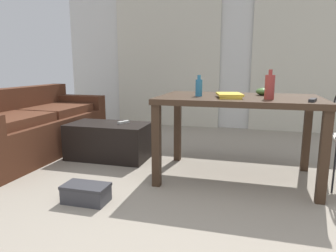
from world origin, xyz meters
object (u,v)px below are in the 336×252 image
at_px(tv_remote_primary, 123,122).
at_px(scissors, 225,93).
at_px(bottle_far, 270,87).
at_px(shoebox, 86,193).
at_px(book_stack, 230,95).
at_px(bottle_near, 199,87).
at_px(bowl, 264,91).
at_px(coffee_table, 109,141).
at_px(craft_table, 238,107).
at_px(tv_remote_on_table, 313,100).
at_px(couch, 30,128).

bearing_deg(tv_remote_primary, scissors, 22.88).
height_order(bottle_far, shoebox, bottle_far).
xyz_separation_m(book_stack, tv_remote_primary, (-1.21, 0.47, -0.38)).
xyz_separation_m(bottle_near, bottle_far, (0.60, -0.10, 0.02)).
distance_m(bottle_far, bowl, 0.36).
relative_size(coffee_table, craft_table, 0.64).
distance_m(craft_table, tv_remote_primary, 1.35).
xyz_separation_m(bowl, tv_remote_on_table, (0.34, -0.45, -0.02)).
bearing_deg(coffee_table, couch, -176.04).
relative_size(scissors, shoebox, 0.32).
bearing_deg(shoebox, tv_remote_on_table, 19.25).
xyz_separation_m(bottle_near, book_stack, (0.28, -0.06, -0.06)).
relative_size(couch, bottle_near, 10.93).
bearing_deg(coffee_table, book_stack, -16.40).
bearing_deg(bottle_far, book_stack, 173.42).
bearing_deg(bottle_far, coffee_table, 165.42).
bearing_deg(bottle_near, coffee_table, 162.62).
height_order(couch, tv_remote_primary, couch).
bearing_deg(tv_remote_on_table, coffee_table, -177.13).
distance_m(bottle_near, book_stack, 0.29).
height_order(coffee_table, scissors, scissors).
height_order(couch, shoebox, couch).
bearing_deg(tv_remote_primary, bottle_near, 1.82).
height_order(coffee_table, bottle_near, bottle_near).
xyz_separation_m(coffee_table, tv_remote_on_table, (2.01, -0.53, 0.58)).
bearing_deg(scissors, tv_remote_primary, 177.47).
bearing_deg(book_stack, tv_remote_primary, 158.87).
xyz_separation_m(couch, tv_remote_primary, (1.15, 0.13, 0.11)).
distance_m(bowl, tv_remote_primary, 1.56).
bearing_deg(tv_remote_on_table, shoebox, -142.97).
height_order(bottle_far, scissors, bottle_far).
distance_m(couch, craft_table, 2.47).
bearing_deg(coffee_table, shoebox, -72.70).
distance_m(bottle_near, bottle_far, 0.61).
bearing_deg(bottle_near, bowl, 23.95).
height_order(bottle_near, tv_remote_primary, bottle_near).
relative_size(bottle_near, tv_remote_primary, 1.31).
height_order(coffee_table, bowl, bowl).
height_order(bowl, scissors, bowl).
relative_size(couch, shoebox, 5.91).
relative_size(couch, coffee_table, 2.31).
xyz_separation_m(craft_table, book_stack, (-0.07, -0.14, 0.12)).
height_order(bowl, book_stack, bowl).
distance_m(couch, bottle_far, 2.77).
relative_size(couch, book_stack, 6.35).
relative_size(coffee_table, shoebox, 2.56).
distance_m(craft_table, shoebox, 1.51).
xyz_separation_m(scissors, shoebox, (-0.95, -1.13, -0.70)).
bearing_deg(book_stack, shoebox, -145.10).
height_order(tv_remote_on_table, tv_remote_primary, tv_remote_on_table).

